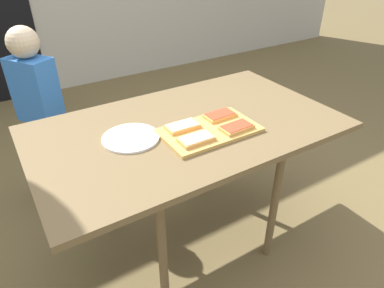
# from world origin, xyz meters

# --- Properties ---
(ground_plane) EXTENTS (16.00, 16.00, 0.00)m
(ground_plane) POSITION_xyz_m (0.00, 0.00, 0.00)
(ground_plane) COLOR brown
(dining_table) EXTENTS (1.36, 0.80, 0.72)m
(dining_table) POSITION_xyz_m (0.00, 0.00, 0.67)
(dining_table) COLOR brown
(dining_table) RESTS_ON ground
(cutting_board) EXTENTS (0.41, 0.25, 0.02)m
(cutting_board) POSITION_xyz_m (0.05, -0.10, 0.73)
(cutting_board) COLOR tan
(cutting_board) RESTS_ON dining_table
(pizza_slice_near_right) EXTENTS (0.15, 0.09, 0.02)m
(pizza_slice_near_right) POSITION_xyz_m (0.14, -0.17, 0.75)
(pizza_slice_near_right) COLOR #E99F51
(pizza_slice_near_right) RESTS_ON cutting_board
(pizza_slice_far_right) EXTENTS (0.14, 0.08, 0.02)m
(pizza_slice_far_right) POSITION_xyz_m (0.15, -0.04, 0.75)
(pizza_slice_far_right) COLOR #E99F51
(pizza_slice_far_right) RESTS_ON cutting_board
(pizza_slice_near_left) EXTENTS (0.14, 0.08, 0.02)m
(pizza_slice_near_left) POSITION_xyz_m (-0.06, -0.16, 0.75)
(pizza_slice_near_left) COLOR #E99F51
(pizza_slice_near_left) RESTS_ON cutting_board
(pizza_slice_far_left) EXTENTS (0.14, 0.08, 0.02)m
(pizza_slice_far_left) POSITION_xyz_m (-0.05, -0.04, 0.75)
(pizza_slice_far_left) COLOR #E99F51
(pizza_slice_far_left) RESTS_ON cutting_board
(plate_white_left) EXTENTS (0.24, 0.24, 0.01)m
(plate_white_left) POSITION_xyz_m (-0.26, 0.02, 0.73)
(plate_white_left) COLOR white
(plate_white_left) RESTS_ON dining_table
(child_left) EXTENTS (0.25, 0.28, 1.06)m
(child_left) POSITION_xyz_m (-0.50, 0.79, 0.61)
(child_left) COLOR navy
(child_left) RESTS_ON ground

